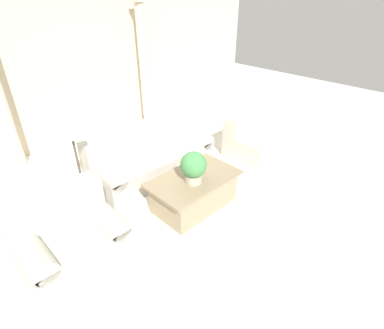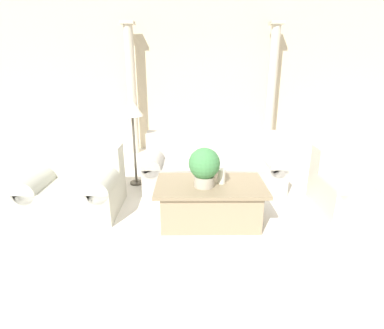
{
  "view_description": "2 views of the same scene",
  "coord_description": "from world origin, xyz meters",
  "px_view_note": "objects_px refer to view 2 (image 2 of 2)",
  "views": [
    {
      "loc": [
        -2.61,
        -3.02,
        2.84
      ],
      "look_at": [
        0.01,
        -0.33,
        0.59
      ],
      "focal_mm": 28.0,
      "sensor_mm": 36.0,
      "label": 1
    },
    {
      "loc": [
        -0.35,
        -3.8,
        1.85
      ],
      "look_at": [
        -0.32,
        0.06,
        0.55
      ],
      "focal_mm": 28.0,
      "sensor_mm": 36.0,
      "label": 2
    }
  ],
  "objects_px": {
    "floor_lamp": "(132,113)",
    "armchair": "(349,185)",
    "sofa_long": "(213,165)",
    "coffee_table": "(210,202)",
    "potted_plant": "(204,166)",
    "loveseat": "(76,185)"
  },
  "relations": [
    {
      "from": "coffee_table",
      "to": "armchair",
      "type": "bearing_deg",
      "value": 10.67
    },
    {
      "from": "loveseat",
      "to": "floor_lamp",
      "type": "xyz_separation_m",
      "value": [
        0.63,
        0.88,
        0.82
      ]
    },
    {
      "from": "loveseat",
      "to": "coffee_table",
      "type": "height_order",
      "value": "loveseat"
    },
    {
      "from": "coffee_table",
      "to": "loveseat",
      "type": "bearing_deg",
      "value": 168.85
    },
    {
      "from": "potted_plant",
      "to": "armchair",
      "type": "distance_m",
      "value": 2.04
    },
    {
      "from": "sofa_long",
      "to": "armchair",
      "type": "bearing_deg",
      "value": -25.67
    },
    {
      "from": "loveseat",
      "to": "potted_plant",
      "type": "xyz_separation_m",
      "value": [
        1.66,
        -0.41,
        0.41
      ]
    },
    {
      "from": "potted_plant",
      "to": "loveseat",
      "type": "bearing_deg",
      "value": 166.1
    },
    {
      "from": "floor_lamp",
      "to": "armchair",
      "type": "distance_m",
      "value": 3.22
    },
    {
      "from": "coffee_table",
      "to": "armchair",
      "type": "xyz_separation_m",
      "value": [
        1.87,
        0.35,
        0.08
      ]
    },
    {
      "from": "sofa_long",
      "to": "floor_lamp",
      "type": "xyz_separation_m",
      "value": [
        -1.23,
        0.03,
        0.83
      ]
    },
    {
      "from": "loveseat",
      "to": "floor_lamp",
      "type": "relative_size",
      "value": 0.83
    },
    {
      "from": "sofa_long",
      "to": "floor_lamp",
      "type": "bearing_deg",
      "value": 178.72
    },
    {
      "from": "coffee_table",
      "to": "floor_lamp",
      "type": "bearing_deg",
      "value": 132.34
    },
    {
      "from": "loveseat",
      "to": "floor_lamp",
      "type": "height_order",
      "value": "floor_lamp"
    },
    {
      "from": "coffee_table",
      "to": "floor_lamp",
      "type": "distance_m",
      "value": 1.89
    },
    {
      "from": "armchair",
      "to": "loveseat",
      "type": "bearing_deg",
      "value": -179.85
    },
    {
      "from": "loveseat",
      "to": "armchair",
      "type": "distance_m",
      "value": 3.62
    },
    {
      "from": "sofa_long",
      "to": "armchair",
      "type": "height_order",
      "value": "sofa_long"
    },
    {
      "from": "coffee_table",
      "to": "potted_plant",
      "type": "distance_m",
      "value": 0.5
    },
    {
      "from": "sofa_long",
      "to": "potted_plant",
      "type": "height_order",
      "value": "potted_plant"
    },
    {
      "from": "sofa_long",
      "to": "floor_lamp",
      "type": "relative_size",
      "value": 1.56
    }
  ]
}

